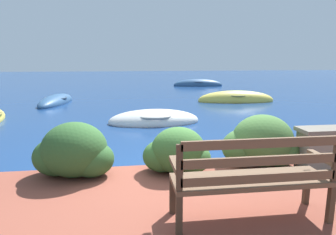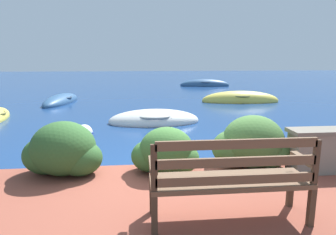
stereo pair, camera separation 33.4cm
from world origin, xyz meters
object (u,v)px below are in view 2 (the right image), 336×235
at_px(rowboat_far, 240,100).
at_px(rowboat_outer, 61,101).
at_px(park_bench, 231,177).
at_px(mooring_buoy, 84,133).
at_px(rowboat_nearest, 154,120).
at_px(rowboat_distant, 205,85).

distance_m(rowboat_far, rowboat_outer, 7.74).
xyz_separation_m(park_bench, rowboat_outer, (-4.25, 10.36, -0.65)).
bearing_deg(rowboat_far, mooring_buoy, -132.27).
relative_size(park_bench, rowboat_nearest, 0.60).
bearing_deg(park_bench, rowboat_nearest, 95.01).
height_order(rowboat_nearest, rowboat_far, rowboat_far).
xyz_separation_m(rowboat_far, rowboat_distant, (0.11, 7.58, -0.00)).
distance_m(rowboat_outer, rowboat_distant, 10.50).
bearing_deg(mooring_buoy, rowboat_nearest, 37.63).
relative_size(rowboat_nearest, rowboat_distant, 0.79).
bearing_deg(rowboat_nearest, rowboat_distant, 69.01).
bearing_deg(mooring_buoy, rowboat_far, 42.28).
relative_size(rowboat_far, rowboat_outer, 1.07).
xyz_separation_m(rowboat_nearest, rowboat_outer, (-3.77, 4.42, -0.01)).
height_order(park_bench, rowboat_far, park_bench).
distance_m(rowboat_nearest, rowboat_distant, 12.12).
height_order(rowboat_nearest, mooring_buoy, rowboat_nearest).
xyz_separation_m(rowboat_far, mooring_buoy, (-5.74, -5.22, 0.00)).
height_order(rowboat_nearest, rowboat_outer, rowboat_nearest).
relative_size(park_bench, rowboat_far, 0.48).
height_order(rowboat_outer, mooring_buoy, rowboat_outer).
relative_size(rowboat_far, mooring_buoy, 7.37).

